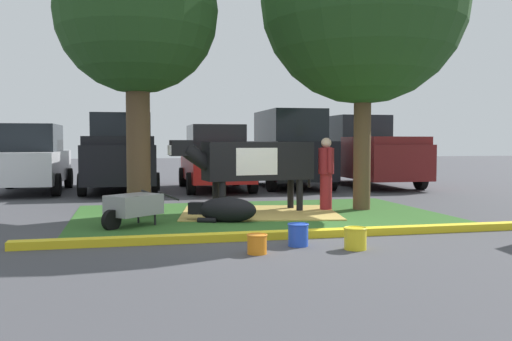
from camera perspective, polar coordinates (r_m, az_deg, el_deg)
name	(u,v)px	position (r m, az deg, el deg)	size (l,w,h in m)	color
ground_plane	(269,229)	(9.77, 1.33, -6.00)	(80.00, 80.00, 0.00)	#424247
grass_island	(260,215)	(11.47, 0.42, -4.60)	(7.44, 5.02, 0.02)	#2D5B23
curb_yellow	(299,234)	(8.92, 4.45, -6.49)	(8.64, 0.24, 0.12)	yellow
hay_bedding	(259,213)	(11.73, 0.33, -4.35)	(3.20, 2.40, 0.04)	tan
shade_tree_left	(137,14)	(11.85, -12.06, 15.33)	(3.27, 3.27, 5.75)	brown
shade_tree_right	(364,1)	(12.90, 10.92, 16.59)	(4.49, 4.49, 6.82)	brown
cow_holstein	(253,162)	(11.80, -0.29, 0.92)	(3.13, 0.97, 1.55)	black
calf_lying	(226,210)	(10.51, -3.12, -4.04)	(1.32, 0.87, 0.48)	black
person_handler	(326,172)	(12.21, 7.16, -0.15)	(0.34, 0.53, 1.60)	maroon
wheelbarrow	(133,206)	(10.16, -12.47, -3.52)	(1.40, 1.30, 0.63)	gray
bucket_orange	(257,243)	(7.65, 0.11, -7.46)	(0.29, 0.29, 0.27)	orange
bucket_blue	(298,234)	(8.22, 4.32, -6.51)	(0.32, 0.32, 0.33)	blue
bucket_yellow	(355,238)	(8.07, 10.10, -6.79)	(0.34, 0.34, 0.31)	yellow
hatchback_white	(31,159)	(17.87, -22.00, 1.07)	(2.09, 4.43, 2.02)	silver
pickup_truck_black	(121,154)	(17.87, -13.63, 1.62)	(2.30, 5.44, 2.42)	black
sedan_red	(215,158)	(17.46, -4.19, 1.24)	(2.09, 4.43, 2.02)	red
suv_black	(289,149)	(18.46, 3.36, 2.23)	(2.19, 4.64, 2.52)	black
pickup_truck_maroon	(367,153)	(19.48, 11.30, 1.76)	(2.30, 5.44, 2.42)	maroon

